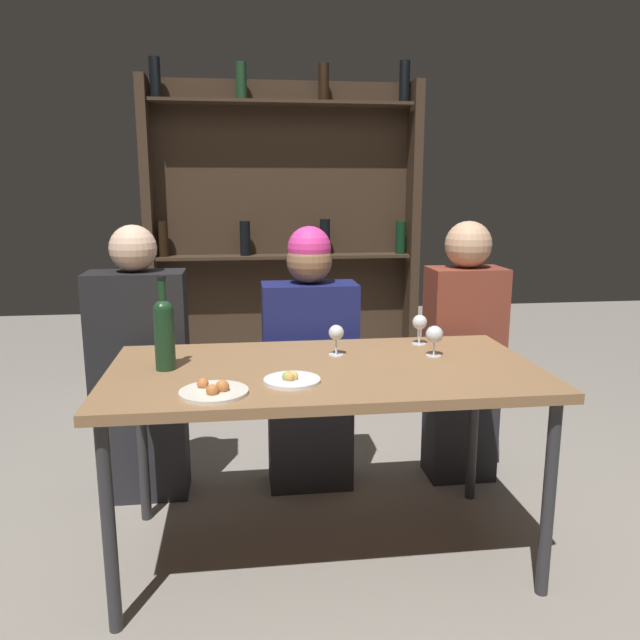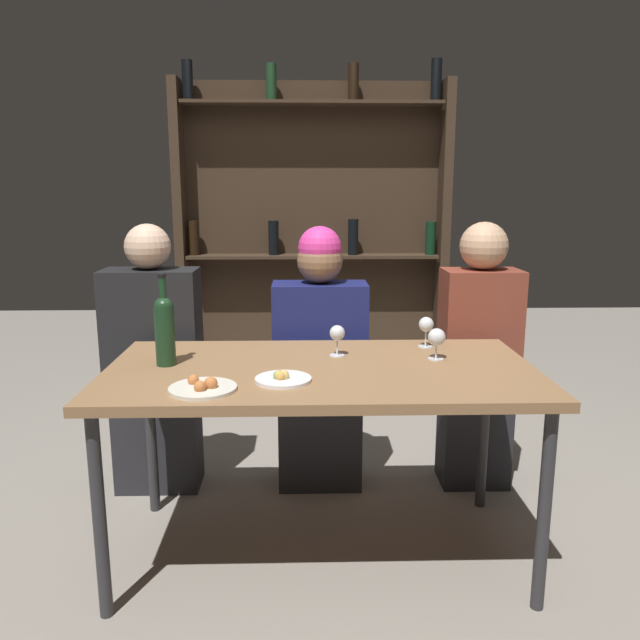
# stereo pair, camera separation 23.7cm
# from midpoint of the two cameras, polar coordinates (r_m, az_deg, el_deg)

# --- Properties ---
(ground_plane) EXTENTS (10.00, 10.00, 0.00)m
(ground_plane) POSITION_cam_midpoint_polar(r_m,az_deg,el_deg) (2.60, 2.86, -20.48)
(ground_plane) COLOR gray
(dining_table) EXTENTS (1.57, 0.82, 0.75)m
(dining_table) POSITION_cam_midpoint_polar(r_m,az_deg,el_deg) (2.30, 3.04, -5.75)
(dining_table) COLOR olive
(dining_table) RESTS_ON ground_plane
(wine_rack_wall) EXTENTS (1.79, 0.21, 2.19)m
(wine_rack_wall) POSITION_cam_midpoint_polar(r_m,az_deg,el_deg) (4.20, 0.95, 7.93)
(wine_rack_wall) COLOR #38281C
(wine_rack_wall) RESTS_ON ground_plane
(wine_bottle) EXTENTS (0.07, 0.07, 0.34)m
(wine_bottle) POSITION_cam_midpoint_polar(r_m,az_deg,el_deg) (2.32, -11.23, -0.65)
(wine_bottle) COLOR #19381E
(wine_bottle) RESTS_ON dining_table
(wine_glass_0) EXTENTS (0.07, 0.07, 0.12)m
(wine_glass_0) POSITION_cam_midpoint_polar(r_m,az_deg,el_deg) (2.43, 13.39, -1.66)
(wine_glass_0) COLOR silver
(wine_glass_0) RESTS_ON dining_table
(wine_glass_1) EXTENTS (0.06, 0.06, 0.12)m
(wine_glass_1) POSITION_cam_midpoint_polar(r_m,az_deg,el_deg) (2.42, 4.39, -1.36)
(wine_glass_1) COLOR silver
(wine_glass_1) RESTS_ON dining_table
(wine_glass_2) EXTENTS (0.06, 0.06, 0.13)m
(wine_glass_2) POSITION_cam_midpoint_polar(r_m,az_deg,el_deg) (2.60, 12.27, -0.55)
(wine_glass_2) COLOR silver
(wine_glass_2) RESTS_ON dining_table
(food_plate_0) EXTENTS (0.19, 0.19, 0.04)m
(food_plate_0) POSITION_cam_midpoint_polar(r_m,az_deg,el_deg) (2.11, -0.25, -5.39)
(food_plate_0) COLOR white
(food_plate_0) RESTS_ON dining_table
(food_plate_1) EXTENTS (0.22, 0.22, 0.05)m
(food_plate_1) POSITION_cam_midpoint_polar(r_m,az_deg,el_deg) (2.04, -7.41, -6.17)
(food_plate_1) COLOR silver
(food_plate_1) RESTS_ON dining_table
(seated_person_left) EXTENTS (0.42, 0.22, 1.24)m
(seated_person_left) POSITION_cam_midpoint_polar(r_m,az_deg,el_deg) (2.94, -12.69, -4.33)
(seated_person_left) COLOR #26262B
(seated_person_left) RESTS_ON ground_plane
(seated_person_center) EXTENTS (0.43, 0.22, 1.23)m
(seated_person_center) POSITION_cam_midpoint_polar(r_m,az_deg,el_deg) (2.89, 2.33, -4.14)
(seated_person_center) COLOR #26262B
(seated_person_center) RESTS_ON ground_plane
(seated_person_right) EXTENTS (0.35, 0.22, 1.25)m
(seated_person_right) POSITION_cam_midpoint_polar(r_m,az_deg,el_deg) (3.02, 16.42, -3.73)
(seated_person_right) COLOR #26262B
(seated_person_right) RESTS_ON ground_plane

